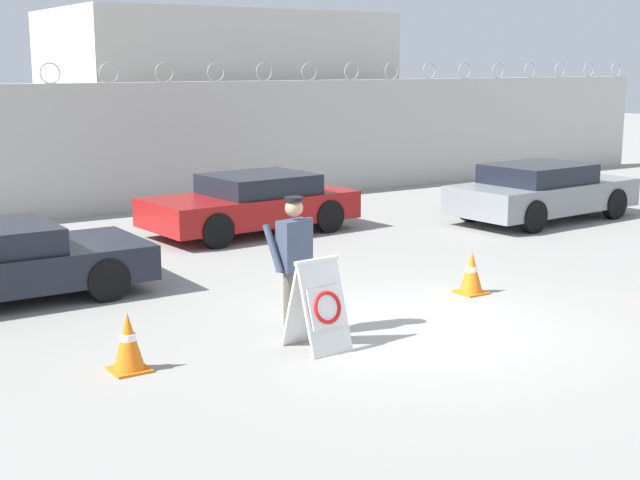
% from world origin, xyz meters
% --- Properties ---
extents(ground_plane, '(90.00, 90.00, 0.00)m').
position_xyz_m(ground_plane, '(0.00, 0.00, 0.00)').
color(ground_plane, gray).
extents(perimeter_wall, '(36.00, 0.30, 3.46)m').
position_xyz_m(perimeter_wall, '(-0.00, 11.15, 1.51)').
color(perimeter_wall, beige).
rests_on(perimeter_wall, ground_plane).
extents(building_block, '(9.14, 5.38, 4.86)m').
position_xyz_m(building_block, '(4.62, 14.84, 2.43)').
color(building_block, beige).
rests_on(building_block, ground_plane).
extents(barricade_sign, '(0.65, 0.73, 1.13)m').
position_xyz_m(barricade_sign, '(-1.58, 0.01, 0.56)').
color(barricade_sign, white).
rests_on(barricade_sign, ground_plane).
extents(security_guard, '(0.67, 0.37, 1.79)m').
position_xyz_m(security_guard, '(-1.51, 0.68, 1.01)').
color(security_guard, '#514C42').
rests_on(security_guard, ground_plane).
extents(traffic_cone_near, '(0.41, 0.41, 0.65)m').
position_xyz_m(traffic_cone_near, '(1.83, 0.97, 0.32)').
color(traffic_cone_near, orange).
rests_on(traffic_cone_near, ground_plane).
extents(traffic_cone_far, '(0.42, 0.42, 0.69)m').
position_xyz_m(traffic_cone_far, '(-3.82, 0.52, 0.34)').
color(traffic_cone_far, orange).
rests_on(traffic_cone_far, ground_plane).
extents(parked_car_rear_sedan, '(4.42, 2.25, 1.21)m').
position_xyz_m(parked_car_rear_sedan, '(1.43, 7.12, 0.62)').
color(parked_car_rear_sedan, black).
rests_on(parked_car_rear_sedan, ground_plane).
extents(parked_car_far_side, '(4.63, 2.20, 1.27)m').
position_xyz_m(parked_car_far_side, '(7.54, 4.90, 0.65)').
color(parked_car_far_side, black).
rests_on(parked_car_far_side, ground_plane).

